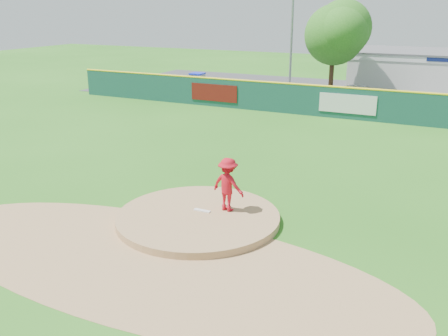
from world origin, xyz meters
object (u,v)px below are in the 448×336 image
at_px(pitcher, 228,184).
at_px(light_pole_left, 292,16).
at_px(deciduous_tree, 334,38).
at_px(van, 362,93).
at_px(pool_building_grp, 448,72).
at_px(playground_slide, 197,83).

bearing_deg(pitcher, light_pole_left, -65.40).
height_order(pitcher, light_pole_left, light_pole_left).
height_order(pitcher, deciduous_tree, deciduous_tree).
xyz_separation_m(van, pool_building_grp, (5.44, 7.45, 1.05)).
distance_m(playground_slide, light_pole_left, 9.46).
height_order(pool_building_grp, deciduous_tree, deciduous_tree).
relative_size(van, light_pole_left, 0.39).
relative_size(van, pool_building_grp, 0.28).
xyz_separation_m(pool_building_grp, light_pole_left, (-12.00, -4.99, 4.39)).
relative_size(pitcher, playground_slide, 0.63).
bearing_deg(light_pole_left, pitcher, -75.58).
bearing_deg(van, light_pole_left, 75.24).
height_order(van, light_pole_left, light_pole_left).
xyz_separation_m(van, light_pole_left, (-6.56, 2.45, 5.44)).
bearing_deg(deciduous_tree, van, -10.06).
distance_m(deciduous_tree, light_pole_left, 4.72).
distance_m(pitcher, pool_building_grp, 31.65).
relative_size(playground_slide, deciduous_tree, 0.40).
bearing_deg(deciduous_tree, pool_building_grp, 41.16).
xyz_separation_m(playground_slide, light_pole_left, (6.52, 4.44, 5.22)).
distance_m(pitcher, playground_slide, 25.50).
bearing_deg(pool_building_grp, playground_slide, -153.00).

